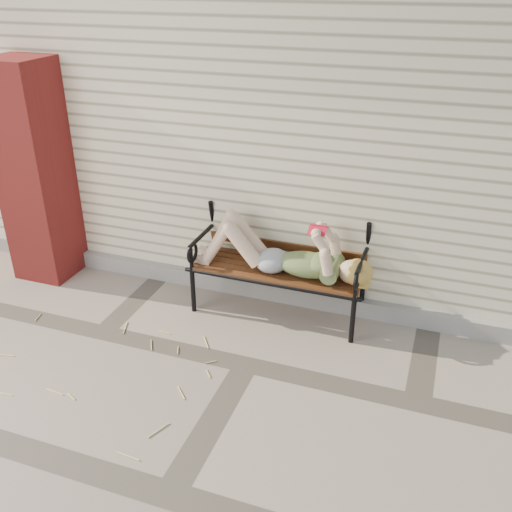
% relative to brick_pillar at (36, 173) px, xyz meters
% --- Properties ---
extents(ground, '(80.00, 80.00, 0.00)m').
position_rel_brick_pillar_xyz_m(ground, '(2.30, -0.75, -1.00)').
color(ground, gray).
rests_on(ground, ground).
extents(house_wall, '(8.00, 4.00, 3.00)m').
position_rel_brick_pillar_xyz_m(house_wall, '(2.30, 2.25, 0.50)').
color(house_wall, beige).
rests_on(house_wall, ground).
extents(foundation_strip, '(8.00, 0.10, 0.15)m').
position_rel_brick_pillar_xyz_m(foundation_strip, '(2.30, 0.22, -0.93)').
color(foundation_strip, gray).
rests_on(foundation_strip, ground).
extents(brick_pillar, '(0.50, 0.50, 2.00)m').
position_rel_brick_pillar_xyz_m(brick_pillar, '(0.00, 0.00, 0.00)').
color(brick_pillar, '#A42925').
rests_on(brick_pillar, ground).
extents(garden_bench, '(1.55, 0.62, 1.01)m').
position_rel_brick_pillar_xyz_m(garden_bench, '(2.29, 0.11, -0.44)').
color(garden_bench, black).
rests_on(garden_bench, ground).
extents(reading_woman, '(1.47, 0.33, 0.46)m').
position_rel_brick_pillar_xyz_m(reading_woman, '(2.31, -0.01, -0.40)').
color(reading_woman, '#0A3947').
rests_on(reading_woman, ground).
extents(straw_scatter, '(2.70, 1.62, 0.01)m').
position_rel_brick_pillar_xyz_m(straw_scatter, '(0.73, -1.52, -0.99)').
color(straw_scatter, '#E4C96F').
rests_on(straw_scatter, ground).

